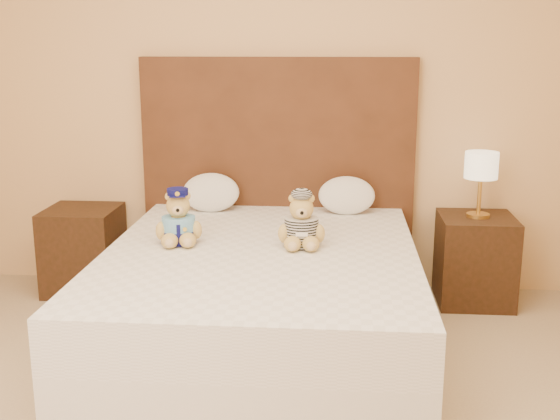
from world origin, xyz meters
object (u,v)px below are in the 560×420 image
Objects in this scene: nightstand_left at (84,250)px; teddy_police at (178,217)px; teddy_prisoner at (301,220)px; pillow_left at (211,191)px; bed at (261,300)px; lamp at (481,169)px; nightstand_right at (475,260)px; pillow_right at (347,194)px.

teddy_police is (0.81, -0.72, 0.42)m from nightstand_left.
teddy_prisoner is 0.98m from pillow_left.
lamp is (1.25, 0.80, 0.57)m from bed.
teddy_police reaches higher than teddy_prisoner.
lamp is at bearing 11.85° from teddy_police.
teddy_prisoner is at bearing 18.81° from bed.
teddy_police is 1.02× the size of teddy_prisoner.
pillow_left is at bearing 178.96° from nightstand_right.
teddy_police is 0.84× the size of pillow_right.
teddy_prisoner is 0.82× the size of pillow_right.
lamp is at bearing 180.00° from nightstand_right.
teddy_prisoner is at bearing -107.60° from pillow_right.
pillow_left is 0.86m from pillow_right.
teddy_prisoner is (-1.04, -0.73, 0.42)m from nightstand_right.
nightstand_right is 1.89m from teddy_police.
nightstand_left and nightstand_right have the same top height.
pillow_left is at bearing 180.00° from pillow_right.
pillow_right is at bearing 61.69° from bed.
bed is 1.48m from nightstand_right.
nightstand_right is 0.57m from lamp.
nightstand_left is 1.16m from teddy_police.
teddy_police reaches higher than bed.
teddy_prisoner reaches higher than bed.
nightstand_left is 1.91× the size of teddy_prisoner.
bed is 1.59m from lamp.
teddy_prisoner is at bearing -145.04° from lamp.
pillow_right reaches higher than nightstand_right.
nightstand_left is 2.56m from lamp.
lamp reaches higher than bed.
pillow_right is (1.70, 0.03, 0.40)m from nightstand_left.
teddy_police is 0.75m from pillow_left.
nightstand_left is 2.50m from nightstand_right.
pillow_right is at bearing 28.96° from teddy_police.
bed and nightstand_left have the same top height.
nightstand_left is 0.93m from pillow_left.
lamp is (-0.00, 0.00, 0.57)m from nightstand_right.
bed is 3.64× the size of nightstand_right.
teddy_police is at bearing -156.86° from nightstand_right.
lamp is 1.11× the size of pillow_left.
pillow_right is at bearing 1.01° from nightstand_left.
pillow_right is (0.24, 0.76, -0.02)m from teddy_prisoner.
teddy_prisoner reaches higher than nightstand_left.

